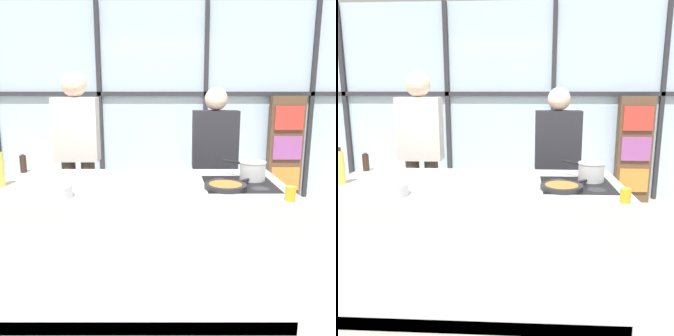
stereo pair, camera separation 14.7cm
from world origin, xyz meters
The scene contains 12 objects.
ground_plane centered at (0.00, 0.00, 0.00)m, with size 18.00×18.00×0.00m, color #ADA89E.
back_window_wall centered at (0.00, 2.71, 1.40)m, with size 6.40×0.10×2.80m.
bookshelf centered at (1.92, 2.52, 0.76)m, with size 0.48×0.19×1.51m.
demo_island centered at (0.00, 0.00, 0.45)m, with size 2.19×1.03×0.90m.
spectator_far_left centered at (-0.70, 1.00, 1.01)m, with size 0.44×0.25×1.77m.
spectator_center_left centered at (0.70, 1.00, 0.91)m, with size 0.45×0.23×1.62m.
frying_pan centered at (0.64, -0.12, 0.92)m, with size 0.46×0.41×0.04m.
saucepan centered at (0.88, 0.13, 0.98)m, with size 0.31×0.30×0.14m.
white_plate centered at (-0.45, 0.18, 0.91)m, with size 0.25×0.25×0.01m, color white.
mixing_bowl centered at (-0.52, -0.34, 0.94)m, with size 0.24×0.24×0.08m.
pepper_grinder centered at (-1.01, 0.39, 0.98)m, with size 0.05×0.05×0.18m.
juice_glass_near centered at (1.00, -0.41, 0.95)m, with size 0.07×0.07×0.09m, color orange.
Camera 1 is at (0.22, -2.57, 1.58)m, focal length 38.00 mm.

